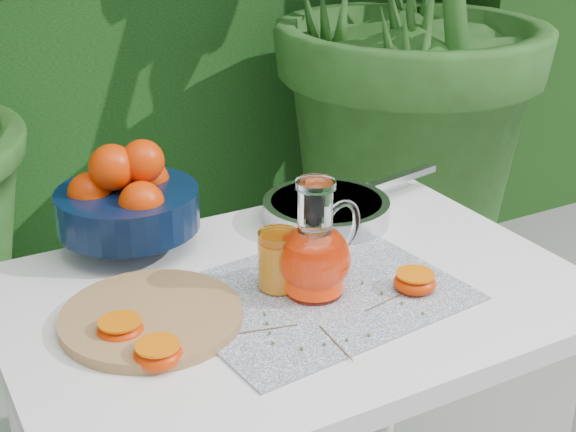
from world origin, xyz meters
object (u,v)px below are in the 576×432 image
juice_pitcher (316,255)px  cutting_board (151,317)px  fruit_bowl (127,200)px  saute_pan (328,209)px  white_table (293,327)px

juice_pitcher → cutting_board: bearing=170.5°
fruit_bowl → saute_pan: (0.40, -0.08, -0.07)m
juice_pitcher → white_table: bearing=121.6°
juice_pitcher → saute_pan: juice_pitcher is taller
fruit_bowl → saute_pan: size_ratio=0.62×
white_table → juice_pitcher: bearing=-58.4°
juice_pitcher → saute_pan: size_ratio=0.43×
fruit_bowl → juice_pitcher: size_ratio=1.44×
fruit_bowl → saute_pan: 0.41m
fruit_bowl → juice_pitcher: fruit_bowl is taller
fruit_bowl → saute_pan: bearing=-11.9°
fruit_bowl → cutting_board: bearing=-102.1°
white_table → saute_pan: (0.20, 0.21, 0.11)m
fruit_bowl → white_table: bearing=-56.3°
white_table → cutting_board: cutting_board is taller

